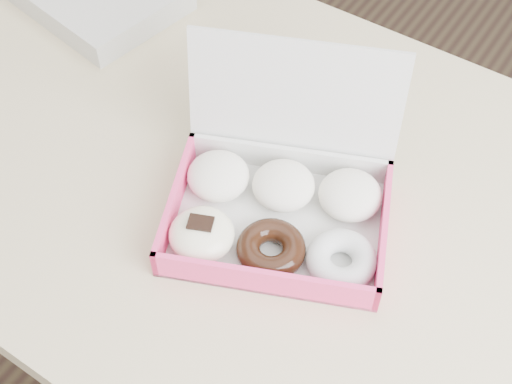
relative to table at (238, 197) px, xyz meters
The scene contains 3 objects.
ground 0.67m from the table, ahead, with size 4.00×4.00×0.00m, color black.
table is the anchor object (origin of this frame).
donut_box 0.16m from the table, 25.20° to the right, with size 0.37×0.35×0.21m.
Camera 1 is at (0.40, -0.55, 1.55)m, focal length 50.00 mm.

